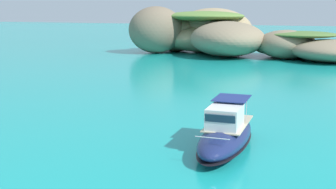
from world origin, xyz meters
TOP-DOWN VIEW (x-y plane):
  - islet_large at (-16.92, 59.97)m, footprint 25.64×23.06m
  - islet_small at (-0.02, 58.46)m, footprint 21.20×21.14m
  - motorboat_navy at (2.37, 13.05)m, footprint 2.93×7.55m

SIDE VIEW (x-z plane):
  - motorboat_navy at x=2.37m, z-range -0.42..1.89m
  - islet_small at x=-0.02m, z-range -0.43..3.61m
  - islet_large at x=-16.92m, z-range -0.49..6.89m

